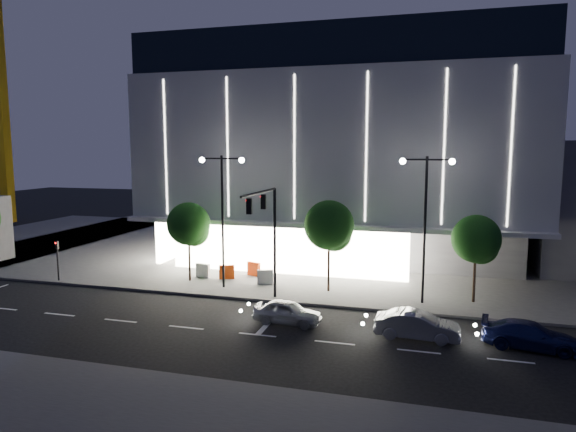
{
  "coord_description": "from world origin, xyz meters",
  "views": [
    {
      "loc": [
        10.31,
        -25.3,
        9.45
      ],
      "look_at": [
        1.19,
        7.17,
        5.0
      ],
      "focal_mm": 32.0,
      "sensor_mm": 36.0,
      "label": 1
    }
  ],
  "objects_px": {
    "ped_signal_far": "(57,256)",
    "barrier_b": "(203,270)",
    "tree_mid": "(329,228)",
    "tree_right": "(476,242)",
    "car_second": "(417,325)",
    "barrier_d": "(265,277)",
    "street_lamp_east": "(425,208)",
    "car_third": "(530,335)",
    "tree_left": "(189,226)",
    "tower_crane": "(5,58)",
    "barrier_c": "(254,269)",
    "street_lamp_west": "(222,202)",
    "traffic_mast": "(267,224)",
    "car_lead": "(287,312)",
    "barrier_a": "(227,272)"
  },
  "relations": [
    {
      "from": "ped_signal_far",
      "to": "barrier_b",
      "type": "relative_size",
      "value": 2.73
    },
    {
      "from": "street_lamp_west",
      "to": "ped_signal_far",
      "type": "relative_size",
      "value": 3.0
    },
    {
      "from": "tower_crane",
      "to": "barrier_a",
      "type": "xyz_separation_m",
      "value": [
        37.28,
        -19.88,
        -19.86
      ]
    },
    {
      "from": "tower_crane",
      "to": "tree_right",
      "type": "xyz_separation_m",
      "value": [
        53.95,
        -20.98,
        -16.62
      ]
    },
    {
      "from": "street_lamp_west",
      "to": "tree_right",
      "type": "bearing_deg",
      "value": 3.64
    },
    {
      "from": "traffic_mast",
      "to": "car_second",
      "type": "distance_m",
      "value": 10.36
    },
    {
      "from": "tree_left",
      "to": "tree_right",
      "type": "xyz_separation_m",
      "value": [
        19.0,
        -0.0,
        -0.15
      ]
    },
    {
      "from": "traffic_mast",
      "to": "barrier_b",
      "type": "xyz_separation_m",
      "value": [
        -6.51,
        4.76,
        -4.38
      ]
    },
    {
      "from": "street_lamp_west",
      "to": "barrier_d",
      "type": "bearing_deg",
      "value": 31.06
    },
    {
      "from": "tree_right",
      "to": "barrier_b",
      "type": "bearing_deg",
      "value": 176.69
    },
    {
      "from": "barrier_a",
      "to": "barrier_d",
      "type": "xyz_separation_m",
      "value": [
        3.11,
        -0.63,
        0.0
      ]
    },
    {
      "from": "car_third",
      "to": "barrier_a",
      "type": "xyz_separation_m",
      "value": [
        -18.72,
        7.78,
        0.01
      ]
    },
    {
      "from": "car_lead",
      "to": "barrier_c",
      "type": "distance_m",
      "value": 10.31
    },
    {
      "from": "tree_left",
      "to": "ped_signal_far",
      "type": "bearing_deg",
      "value": -164.39
    },
    {
      "from": "ped_signal_far",
      "to": "car_second",
      "type": "height_order",
      "value": "ped_signal_far"
    },
    {
      "from": "tower_crane",
      "to": "barrier_d",
      "type": "bearing_deg",
      "value": -26.93
    },
    {
      "from": "car_lead",
      "to": "barrier_b",
      "type": "xyz_separation_m",
      "value": [
        -8.51,
        7.52,
        0.01
      ]
    },
    {
      "from": "traffic_mast",
      "to": "tree_left",
      "type": "distance_m",
      "value": 7.95
    },
    {
      "from": "street_lamp_west",
      "to": "barrier_b",
      "type": "bearing_deg",
      "value": 140.15
    },
    {
      "from": "street_lamp_west",
      "to": "barrier_d",
      "type": "relative_size",
      "value": 8.18
    },
    {
      "from": "tree_mid",
      "to": "tree_right",
      "type": "relative_size",
      "value": 1.12
    },
    {
      "from": "tower_crane",
      "to": "tree_mid",
      "type": "height_order",
      "value": "tower_crane"
    },
    {
      "from": "barrier_d",
      "to": "car_lead",
      "type": "bearing_deg",
      "value": -82.15
    },
    {
      "from": "street_lamp_west",
      "to": "traffic_mast",
      "type": "bearing_deg",
      "value": -33.65
    },
    {
      "from": "street_lamp_west",
      "to": "barrier_b",
      "type": "distance_m",
      "value": 6.23
    },
    {
      "from": "tower_crane",
      "to": "barrier_c",
      "type": "distance_m",
      "value": 47.35
    },
    {
      "from": "barrier_d",
      "to": "car_second",
      "type": "bearing_deg",
      "value": -54.33
    },
    {
      "from": "traffic_mast",
      "to": "car_second",
      "type": "relative_size",
      "value": 1.7
    },
    {
      "from": "street_lamp_east",
      "to": "barrier_c",
      "type": "height_order",
      "value": "street_lamp_east"
    },
    {
      "from": "car_lead",
      "to": "car_third",
      "type": "bearing_deg",
      "value": -86.03
    },
    {
      "from": "tree_right",
      "to": "barrier_a",
      "type": "relative_size",
      "value": 5.01
    },
    {
      "from": "street_lamp_west",
      "to": "barrier_c",
      "type": "distance_m",
      "value": 6.44
    },
    {
      "from": "car_second",
      "to": "barrier_d",
      "type": "relative_size",
      "value": 3.79
    },
    {
      "from": "ped_signal_far",
      "to": "tree_left",
      "type": "relative_size",
      "value": 0.52
    },
    {
      "from": "car_second",
      "to": "barrier_c",
      "type": "relative_size",
      "value": 3.79
    },
    {
      "from": "tree_right",
      "to": "barrier_d",
      "type": "xyz_separation_m",
      "value": [
        -13.56,
        0.46,
        -3.23
      ]
    },
    {
      "from": "tower_crane",
      "to": "car_third",
      "type": "xyz_separation_m",
      "value": [
        56.0,
        -27.67,
        -19.87
      ]
    },
    {
      "from": "car_lead",
      "to": "tower_crane",
      "type": "bearing_deg",
      "value": 63.15
    },
    {
      "from": "barrier_d",
      "to": "traffic_mast",
      "type": "bearing_deg",
      "value": -88.95
    },
    {
      "from": "street_lamp_west",
      "to": "street_lamp_east",
      "type": "xyz_separation_m",
      "value": [
        13.0,
        0.0,
        0.0
      ]
    },
    {
      "from": "barrier_b",
      "to": "barrier_c",
      "type": "xyz_separation_m",
      "value": [
        3.41,
        1.45,
        0.0
      ]
    },
    {
      "from": "tower_crane",
      "to": "tree_left",
      "type": "relative_size",
      "value": 5.59
    },
    {
      "from": "ped_signal_far",
      "to": "car_second",
      "type": "xyz_separation_m",
      "value": [
        24.86,
        -4.31,
        -1.2
      ]
    },
    {
      "from": "ped_signal_far",
      "to": "barrier_b",
      "type": "xyz_separation_m",
      "value": [
        9.49,
        3.6,
        -1.24
      ]
    },
    {
      "from": "street_lamp_east",
      "to": "tree_left",
      "type": "relative_size",
      "value": 1.57
    },
    {
      "from": "traffic_mast",
      "to": "ped_signal_far",
      "type": "distance_m",
      "value": 16.35
    },
    {
      "from": "street_lamp_east",
      "to": "car_third",
      "type": "height_order",
      "value": "street_lamp_east"
    },
    {
      "from": "car_lead",
      "to": "barrier_d",
      "type": "bearing_deg",
      "value": 32.24
    },
    {
      "from": "tree_left",
      "to": "barrier_d",
      "type": "distance_m",
      "value": 6.42
    },
    {
      "from": "street_lamp_east",
      "to": "barrier_c",
      "type": "distance_m",
      "value": 13.68
    }
  ]
}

